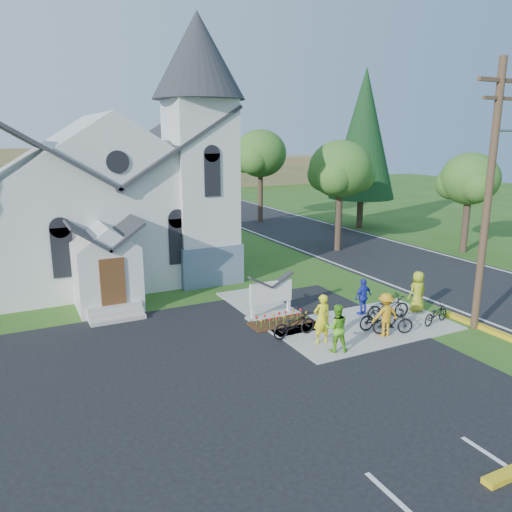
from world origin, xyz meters
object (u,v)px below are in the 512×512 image
cyclist_0 (322,319)px  cyclist_3 (385,315)px  church_sign (271,293)px  cyclist_4 (418,291)px  utility_pole (490,189)px  cyclist_2 (363,297)px  bike_4 (436,314)px  bike_0 (294,324)px  bike_3 (378,317)px  bike_1 (393,322)px  cyclist_1 (336,328)px  bike_2 (388,307)px

cyclist_0 → cyclist_3: cyclist_0 is taller
church_sign → cyclist_4: size_ratio=1.26×
cyclist_0 → utility_pole: bearing=171.9°
cyclist_2 → bike_4: bearing=123.3°
bike_0 → bike_3: bike_3 is taller
bike_1 → bike_3: bearing=37.3°
bike_0 → cyclist_3: 3.40m
utility_pole → cyclist_3: 5.97m
bike_3 → bike_4: size_ratio=1.06×
cyclist_1 → bike_2: 4.00m
cyclist_1 → bike_2: bearing=-134.8°
bike_3 → cyclist_3: bearing=169.6°
bike_4 → bike_1: bearing=78.4°
bike_0 → bike_1: bike_0 is taller
utility_pole → cyclist_0: bearing=167.2°
bike_1 → cyclist_1: bearing=116.4°
utility_pole → bike_2: (-2.54, 2.16, -4.85)m
church_sign → bike_3: church_sign is taller
utility_pole → cyclist_1: 7.70m
cyclist_4 → cyclist_1: bearing=19.0°
cyclist_1 → cyclist_2: bearing=-119.5°
bike_2 → cyclist_3: size_ratio=1.16×
cyclist_0 → bike_3: cyclist_0 is taller
utility_pole → bike_4: 5.17m
cyclist_4 → bike_4: 1.56m
bike_0 → cyclist_2: 3.85m
bike_1 → cyclist_4: size_ratio=0.89×
cyclist_1 → bike_4: 5.08m
church_sign → bike_3: size_ratio=1.34×
cyclist_0 → bike_0: 1.17m
bike_1 → cyclist_4: cyclist_4 is taller
bike_4 → cyclist_3: bearing=77.4°
cyclist_3 → cyclist_4: 3.35m
bike_3 → cyclist_4: 2.99m
cyclist_4 → cyclist_3: bearing=27.0°
cyclist_1 → cyclist_3: cyclist_1 is taller
cyclist_2 → bike_3: 1.68m
utility_pole → bike_1: 6.03m
cyclist_3 → cyclist_4: cyclist_4 is taller
cyclist_3 → cyclist_4: bearing=-146.4°
cyclist_0 → cyclist_2: 3.58m
bike_0 → cyclist_0: bearing=-150.7°
bike_1 → cyclist_2: bearing=12.3°
church_sign → bike_4: (5.41, -3.76, -0.57)m
cyclist_0 → cyclist_2: bearing=-147.8°
cyclist_0 → church_sign: bearing=-80.0°
cyclist_0 → cyclist_1: 0.82m
cyclist_4 → utility_pole: bearing=109.0°
bike_1 → bike_3: (-0.18, 0.62, 0.02)m
bike_2 → bike_0: bearing=95.0°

